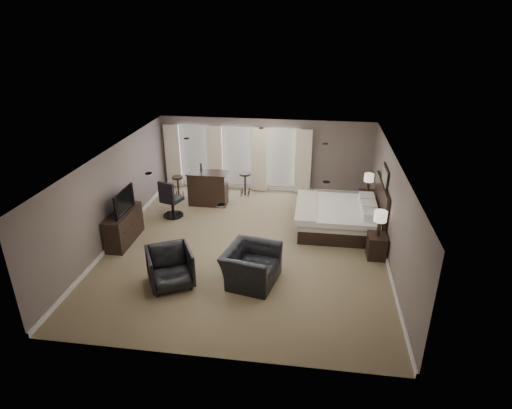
# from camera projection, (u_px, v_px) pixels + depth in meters

# --- Properties ---
(room) EXTENTS (7.60, 8.60, 2.64)m
(room) POSITION_uv_depth(u_px,v_px,m) (246.00, 203.00, 11.33)
(room) COLOR #7A6D4E
(room) RESTS_ON ground
(window_bay) EXTENTS (5.25, 0.20, 2.30)m
(window_bay) POSITION_uv_depth(u_px,v_px,m) (237.00, 158.00, 15.21)
(window_bay) COLOR silver
(window_bay) RESTS_ON room
(bed) EXTENTS (2.39, 2.28, 1.52)m
(bed) POSITION_uv_depth(u_px,v_px,m) (341.00, 206.00, 12.47)
(bed) COLOR silver
(bed) RESTS_ON ground
(nightstand_near) EXTENTS (0.48, 0.58, 0.64)m
(nightstand_near) POSITION_uv_depth(u_px,v_px,m) (377.00, 246.00, 11.22)
(nightstand_near) COLOR black
(nightstand_near) RESTS_ON ground
(nightstand_far) EXTENTS (0.49, 0.60, 0.66)m
(nightstand_far) POSITION_uv_depth(u_px,v_px,m) (366.00, 202.00, 13.84)
(nightstand_far) COLOR black
(nightstand_far) RESTS_ON ground
(lamp_near) EXTENTS (0.33, 0.33, 0.68)m
(lamp_near) POSITION_uv_depth(u_px,v_px,m) (380.00, 224.00, 10.95)
(lamp_near) COLOR beige
(lamp_near) RESTS_ON nightstand_near
(lamp_far) EXTENTS (0.30, 0.30, 0.63)m
(lamp_far) POSITION_uv_depth(u_px,v_px,m) (368.00, 183.00, 13.58)
(lamp_far) COLOR beige
(lamp_far) RESTS_ON nightstand_far
(wall_art) EXTENTS (0.04, 0.96, 0.56)m
(wall_art) POSITION_uv_depth(u_px,v_px,m) (385.00, 176.00, 11.92)
(wall_art) COLOR slate
(wall_art) RESTS_ON room
(dresser) EXTENTS (0.51, 1.57, 0.91)m
(dresser) POSITION_uv_depth(u_px,v_px,m) (124.00, 227.00, 11.93)
(dresser) COLOR black
(dresser) RESTS_ON ground
(tv) EXTENTS (0.66, 1.15, 0.15)m
(tv) POSITION_uv_depth(u_px,v_px,m) (121.00, 210.00, 11.71)
(tv) COLOR black
(tv) RESTS_ON dresser
(armchair_near) EXTENTS (1.13, 1.48, 1.16)m
(armchair_near) POSITION_uv_depth(u_px,v_px,m) (251.00, 260.00, 10.08)
(armchair_near) COLOR black
(armchair_near) RESTS_ON ground
(armchair_far) EXTENTS (1.32, 1.29, 1.03)m
(armchair_far) POSITION_uv_depth(u_px,v_px,m) (170.00, 266.00, 9.98)
(armchair_far) COLOR black
(armchair_far) RESTS_ON ground
(bar_counter) EXTENTS (1.30, 0.68, 1.14)m
(bar_counter) POSITION_uv_depth(u_px,v_px,m) (208.00, 188.00, 14.27)
(bar_counter) COLOR black
(bar_counter) RESTS_ON ground
(bar_stool_left) EXTENTS (0.48, 0.48, 0.80)m
(bar_stool_left) POSITION_uv_depth(u_px,v_px,m) (178.00, 187.00, 14.79)
(bar_stool_left) COLOR black
(bar_stool_left) RESTS_ON ground
(bar_stool_right) EXTENTS (0.46, 0.46, 0.83)m
(bar_stool_right) POSITION_uv_depth(u_px,v_px,m) (245.00, 184.00, 15.01)
(bar_stool_right) COLOR black
(bar_stool_right) RESTS_ON ground
(desk_chair) EXTENTS (0.79, 0.79, 1.23)m
(desk_chair) POSITION_uv_depth(u_px,v_px,m) (172.00, 198.00, 13.37)
(desk_chair) COLOR black
(desk_chair) RESTS_ON ground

